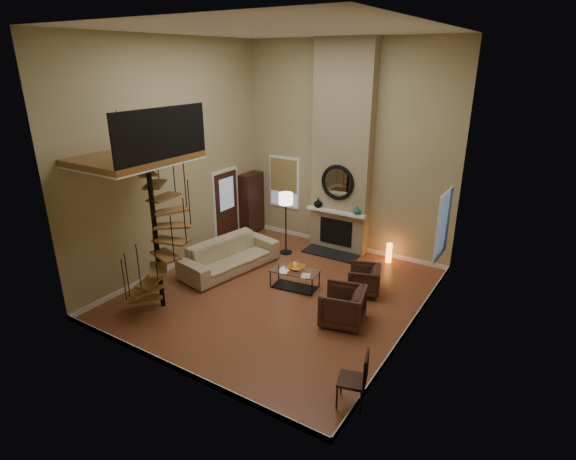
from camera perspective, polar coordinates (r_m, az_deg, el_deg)
The scene contains 33 objects.
ground at distance 10.42m, azimuth -1.18°, elevation -7.91°, with size 6.00×6.50×0.01m, color #9C5532.
back_wall at distance 12.19m, azimuth 7.25°, elevation 10.00°, with size 6.00×0.02×5.50m, color tan.
front_wall at distance 7.04m, azimuth -16.01°, elevation 1.35°, with size 6.00×0.02×5.50m, color tan.
left_wall at distance 11.31m, azimuth -14.26°, elevation 8.69°, with size 0.02×6.50×5.50m, color tan.
right_wall at distance 8.21m, azimuth 16.52°, elevation 4.03°, with size 0.02×6.50×5.50m, color tan.
ceiling at distance 9.15m, azimuth -1.46°, elevation 23.90°, with size 6.00×6.50×0.01m, color silver.
baseboard_back at distance 12.95m, azimuth 6.70°, elevation -1.77°, with size 6.00×0.02×0.12m, color white.
baseboard_front at distance 8.31m, azimuth -14.06°, elevation -16.41°, with size 6.00×0.02×0.12m, color white.
baseboard_left at distance 12.12m, azimuth -13.12°, elevation -3.83°, with size 0.02×6.50×0.12m, color white.
baseboard_right at distance 9.31m, azimuth 14.75°, elevation -12.01°, with size 0.02×6.50×0.12m, color white.
chimney_breast at distance 12.03m, azimuth 6.86°, elevation 9.87°, with size 1.60×0.38×5.50m, color #90805E.
hearth at distance 12.41m, azimuth 5.34°, elevation -2.95°, with size 1.50×0.60×0.04m, color black.
firebox at distance 12.45m, azimuth 6.03°, elevation -0.26°, with size 0.95×0.02×0.72m, color black.
mantel at distance 12.18m, azimuth 5.97°, elevation 2.26°, with size 1.70×0.18×0.06m, color white.
mirror_frame at distance 12.01m, azimuth 6.24°, elevation 5.96°, with size 0.94×0.94×0.10m, color black.
mirror_disc at distance 12.02m, azimuth 6.26°, elevation 5.97°, with size 0.80×0.80×0.01m, color white.
vase_left at distance 12.41m, azimuth 3.80°, elevation 3.42°, with size 0.24×0.24×0.25m, color black.
vase_right at distance 11.94m, azimuth 8.65°, elevation 2.43°, with size 0.20×0.20×0.21m, color #175053.
window_back at distance 13.31m, azimuth -0.47°, elevation 6.10°, with size 1.02×0.06×1.52m.
window_right at distance 10.40m, azimuth 18.89°, elevation 0.73°, with size 0.06×1.02×1.52m.
entry_door at distance 12.97m, azimuth -7.80°, elevation 2.87°, with size 0.10×1.05×2.16m.
loft at distance 9.34m, azimuth -18.33°, elevation 8.87°, with size 1.70×2.20×1.09m.
spiral_stair at distance 9.53m, azimuth -16.29°, elevation 0.21°, with size 1.47×1.47×4.06m.
hutch at distance 13.68m, azimuth -4.61°, elevation 3.51°, with size 0.37×0.79×1.76m, color #331711.
sofa at distance 11.44m, azimuth -7.33°, elevation -3.11°, with size 2.57×1.00×0.75m, color tan.
armchair_near at distance 10.36m, azimuth 9.91°, elevation -6.18°, with size 0.69×0.71×0.65m, color #43261E.
armchair_far at distance 9.24m, azimuth 7.34°, elevation -9.58°, with size 0.83×0.86×0.78m, color #43261E.
coffee_table at distance 10.49m, azimuth 0.85°, elevation -5.91°, with size 1.16×0.68×0.43m.
bowl at distance 10.43m, azimuth 1.00°, elevation -4.76°, with size 0.41×0.41×0.10m, color orange.
book at distance 10.13m, azimuth 2.11°, elevation -5.80°, with size 0.20×0.27×0.03m, color gray.
floor_lamp at distance 11.95m, azimuth -0.27°, elevation 3.34°, with size 0.37×0.37×1.70m.
accent_lamp at distance 12.10m, azimuth 12.58°, elevation -2.84°, with size 0.15×0.15×0.53m, color orange.
side_chair at distance 7.22m, azimuth 8.73°, elevation -17.78°, with size 0.51×0.49×0.92m.
Camera 1 is at (5.04, -7.62, 4.99)m, focal length 28.28 mm.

